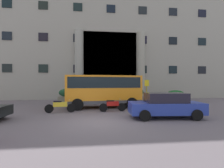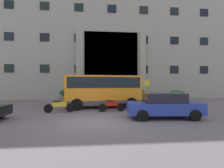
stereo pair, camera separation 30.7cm
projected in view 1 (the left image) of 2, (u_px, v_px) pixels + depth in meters
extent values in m
cube|color=#61585C|center=(99.00, 123.00, 9.26)|extent=(80.00, 64.00, 0.12)
cube|color=gray|center=(94.00, 39.00, 26.59)|extent=(36.52, 9.00, 17.56)
cube|color=black|center=(110.00, 66.00, 22.44)|extent=(6.82, 0.12, 8.65)
cylinder|color=gray|center=(79.00, 65.00, 21.67)|extent=(1.06, 1.06, 8.65)
cylinder|color=gray|center=(141.00, 66.00, 22.60)|extent=(1.06, 1.06, 8.65)
cube|color=black|center=(7.00, 68.00, 20.88)|extent=(1.12, 0.08, 1.01)
cube|color=black|center=(43.00, 68.00, 21.37)|extent=(1.12, 0.08, 1.01)
cube|color=black|center=(78.00, 69.00, 21.86)|extent=(1.12, 0.08, 1.01)
cube|color=black|center=(143.00, 69.00, 22.84)|extent=(1.12, 0.08, 1.01)
cube|color=black|center=(173.00, 70.00, 23.33)|extent=(1.12, 0.08, 1.01)
cube|color=black|center=(202.00, 70.00, 23.82)|extent=(1.12, 0.08, 1.01)
cube|color=black|center=(7.00, 36.00, 20.86)|extent=(1.12, 0.08, 1.01)
cube|color=black|center=(43.00, 37.00, 21.35)|extent=(1.12, 0.08, 1.01)
cube|color=black|center=(78.00, 38.00, 21.84)|extent=(1.12, 0.08, 1.01)
cube|color=black|center=(143.00, 40.00, 22.82)|extent=(1.12, 0.08, 1.01)
cube|color=black|center=(173.00, 41.00, 23.31)|extent=(1.12, 0.08, 1.01)
cube|color=black|center=(202.00, 42.00, 23.80)|extent=(1.12, 0.08, 1.01)
cube|color=black|center=(7.00, 3.00, 20.84)|extent=(1.12, 0.08, 1.01)
cube|color=black|center=(43.00, 5.00, 21.33)|extent=(1.12, 0.08, 1.01)
cube|color=black|center=(78.00, 7.00, 21.82)|extent=(1.12, 0.08, 1.01)
cube|color=black|center=(111.00, 9.00, 22.31)|extent=(1.12, 0.08, 1.01)
cube|color=black|center=(143.00, 10.00, 22.80)|extent=(1.12, 0.08, 1.01)
cube|color=black|center=(173.00, 12.00, 23.29)|extent=(1.12, 0.08, 1.01)
cube|color=black|center=(202.00, 13.00, 23.78)|extent=(1.12, 0.08, 1.01)
cube|color=orange|center=(103.00, 89.00, 14.78)|extent=(6.38, 3.06, 2.24)
cube|color=black|center=(103.00, 83.00, 14.78)|extent=(6.02, 3.05, 0.86)
cube|color=black|center=(136.00, 85.00, 15.45)|extent=(0.28, 2.02, 1.08)
cube|color=#44454A|center=(103.00, 101.00, 14.78)|extent=(6.39, 3.10, 0.24)
cylinder|color=black|center=(123.00, 100.00, 16.44)|extent=(0.93, 0.38, 0.90)
cylinder|color=black|center=(132.00, 103.00, 14.09)|extent=(0.93, 0.38, 0.90)
cylinder|color=black|center=(77.00, 101.00, 15.47)|extent=(0.93, 0.38, 0.90)
cylinder|color=black|center=(77.00, 105.00, 13.13)|extent=(0.93, 0.38, 0.90)
cylinder|color=#9F9617|center=(147.00, 92.00, 16.97)|extent=(0.08, 0.08, 2.32)
cube|color=yellow|center=(147.00, 83.00, 16.93)|extent=(0.44, 0.03, 0.60)
cube|color=gray|center=(97.00, 99.00, 19.91)|extent=(1.73, 0.74, 0.54)
ellipsoid|color=#284F30|center=(97.00, 92.00, 19.90)|extent=(1.66, 0.66, 1.09)
cube|color=slate|center=(136.00, 98.00, 20.42)|extent=(1.97, 0.76, 0.54)
ellipsoid|color=#22522F|center=(136.00, 92.00, 20.41)|extent=(1.90, 0.68, 0.99)
cube|color=slate|center=(176.00, 98.00, 21.08)|extent=(2.15, 0.98, 0.47)
ellipsoid|color=#1A5222|center=(176.00, 93.00, 21.07)|extent=(2.06, 0.88, 0.73)
cube|color=#726D58|center=(66.00, 99.00, 19.30)|extent=(1.69, 0.96, 0.57)
ellipsoid|color=#1B4427|center=(66.00, 93.00, 19.30)|extent=(1.62, 0.86, 0.88)
cube|color=#253997|center=(165.00, 108.00, 10.38)|extent=(4.36, 2.04, 0.66)
cube|color=black|center=(165.00, 98.00, 10.37)|extent=(2.40, 1.70, 0.56)
cylinder|color=black|center=(183.00, 110.00, 11.32)|extent=(0.63, 0.24, 0.62)
cylinder|color=black|center=(197.00, 115.00, 9.57)|extent=(0.63, 0.24, 0.62)
cylinder|color=black|center=(138.00, 111.00, 11.18)|extent=(0.63, 0.24, 0.62)
cylinder|color=black|center=(145.00, 116.00, 9.44)|extent=(0.63, 0.24, 0.62)
cylinder|color=black|center=(1.00, 113.00, 10.30)|extent=(0.63, 0.22, 0.62)
cylinder|color=black|center=(71.00, 108.00, 12.36)|extent=(0.61, 0.16, 0.60)
cylinder|color=black|center=(49.00, 109.00, 12.05)|extent=(0.61, 0.18, 0.60)
cube|color=gold|center=(60.00, 104.00, 12.20)|extent=(0.97, 0.33, 0.32)
cube|color=black|center=(58.00, 102.00, 12.16)|extent=(0.54, 0.25, 0.12)
cylinder|color=#A5A5A8|center=(69.00, 100.00, 12.33)|extent=(0.08, 0.55, 0.03)
cylinder|color=black|center=(122.00, 107.00, 12.82)|extent=(0.61, 0.14, 0.60)
cylinder|color=black|center=(103.00, 108.00, 12.57)|extent=(0.61, 0.16, 0.60)
cube|color=red|center=(113.00, 104.00, 12.69)|extent=(0.89, 0.30, 0.32)
cube|color=black|center=(110.00, 101.00, 12.65)|extent=(0.53, 0.23, 0.12)
cylinder|color=#A5A5A8|center=(120.00, 99.00, 12.79)|extent=(0.07, 0.55, 0.03)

